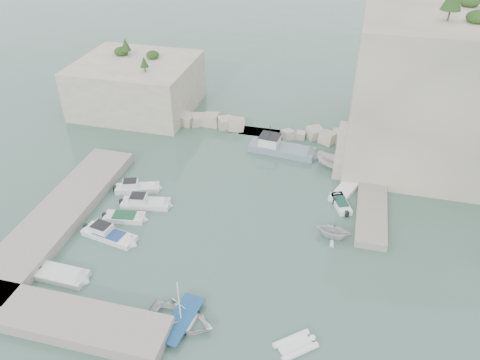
% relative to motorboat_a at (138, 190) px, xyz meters
% --- Properties ---
extents(ground, '(400.00, 400.00, 0.00)m').
position_rel_motorboat_a_xyz_m(ground, '(11.52, -5.59, 0.00)').
color(ground, '#446659').
rests_on(ground, ground).
extents(cliff_east, '(26.00, 22.00, 17.00)m').
position_rel_motorboat_a_xyz_m(cliff_east, '(34.52, 17.41, 8.50)').
color(cliff_east, beige).
rests_on(cliff_east, ground).
extents(cliff_terrace, '(8.00, 10.00, 2.50)m').
position_rel_motorboat_a_xyz_m(cliff_terrace, '(24.52, 12.41, 1.25)').
color(cliff_terrace, beige).
rests_on(cliff_terrace, ground).
extents(outcrop_west, '(16.00, 14.00, 7.00)m').
position_rel_motorboat_a_xyz_m(outcrop_west, '(-8.48, 19.41, 3.50)').
color(outcrop_west, beige).
rests_on(outcrop_west, ground).
extents(quay_west, '(5.00, 24.00, 1.10)m').
position_rel_motorboat_a_xyz_m(quay_west, '(-5.48, -6.59, 0.55)').
color(quay_west, '#9E9689').
rests_on(quay_west, ground).
extents(quay_south, '(18.00, 4.00, 1.10)m').
position_rel_motorboat_a_xyz_m(quay_south, '(1.52, -18.09, 0.55)').
color(quay_south, '#9E9689').
rests_on(quay_south, ground).
extents(ledge_east, '(3.00, 16.00, 0.80)m').
position_rel_motorboat_a_xyz_m(ledge_east, '(25.02, 4.41, 0.40)').
color(ledge_east, '#9E9689').
rests_on(ledge_east, ground).
extents(breakwater, '(28.00, 3.00, 1.40)m').
position_rel_motorboat_a_xyz_m(breakwater, '(10.52, 16.41, 0.70)').
color(breakwater, beige).
rests_on(breakwater, ground).
extents(motorboat_a, '(5.42, 3.16, 1.40)m').
position_rel_motorboat_a_xyz_m(motorboat_a, '(0.00, 0.00, 0.00)').
color(motorboat_a, silver).
rests_on(motorboat_a, ground).
extents(motorboat_b, '(5.74, 2.75, 1.40)m').
position_rel_motorboat_a_xyz_m(motorboat_b, '(2.02, -2.38, 0.00)').
color(motorboat_b, silver).
rests_on(motorboat_b, ground).
extents(motorboat_c, '(4.60, 2.25, 0.70)m').
position_rel_motorboat_a_xyz_m(motorboat_c, '(0.89, -5.05, 0.00)').
color(motorboat_c, silver).
rests_on(motorboat_c, ground).
extents(motorboat_d, '(6.21, 2.84, 1.40)m').
position_rel_motorboat_a_xyz_m(motorboat_d, '(0.69, -7.95, 0.00)').
color(motorboat_d, white).
rests_on(motorboat_d, ground).
extents(motorboat_e, '(4.93, 2.15, 0.70)m').
position_rel_motorboat_a_xyz_m(motorboat_e, '(-0.81, -13.71, 0.00)').
color(motorboat_e, silver).
rests_on(motorboat_e, ground).
extents(rowboat, '(5.98, 4.64, 1.14)m').
position_rel_motorboat_a_xyz_m(rowboat, '(10.87, -15.76, 0.00)').
color(rowboat, silver).
rests_on(rowboat, ground).
extents(inflatable_dinghy, '(3.58, 3.37, 0.44)m').
position_rel_motorboat_a_xyz_m(inflatable_dinghy, '(19.87, -15.75, 0.00)').
color(inflatable_dinghy, white).
rests_on(inflatable_dinghy, ground).
extents(tender_east_a, '(3.88, 3.45, 1.87)m').
position_rel_motorboat_a_xyz_m(tender_east_a, '(21.49, -2.58, 0.00)').
color(tender_east_a, silver).
rests_on(tender_east_a, ground).
extents(tender_east_b, '(2.73, 4.10, 0.70)m').
position_rel_motorboat_a_xyz_m(tender_east_b, '(21.88, 2.62, 0.00)').
color(tender_east_b, white).
rests_on(tender_east_b, ground).
extents(tender_east_c, '(3.42, 5.42, 0.70)m').
position_rel_motorboat_a_xyz_m(tender_east_c, '(22.12, 5.05, 0.00)').
color(tender_east_c, white).
rests_on(tender_east_c, ground).
extents(tender_east_d, '(5.08, 3.70, 1.84)m').
position_rel_motorboat_a_xyz_m(tender_east_d, '(20.53, 9.73, 0.00)').
color(tender_east_d, silver).
rests_on(tender_east_d, ground).
extents(work_boat, '(9.20, 3.59, 2.20)m').
position_rel_motorboat_a_xyz_m(work_boat, '(14.00, 11.88, 0.00)').
color(work_boat, slate).
rests_on(work_boat, ground).
extents(rowboat_mast, '(0.10, 0.10, 4.20)m').
position_rel_motorboat_a_xyz_m(rowboat_mast, '(10.87, -15.76, 2.67)').
color(rowboat_mast, white).
rests_on(rowboat_mast, rowboat).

